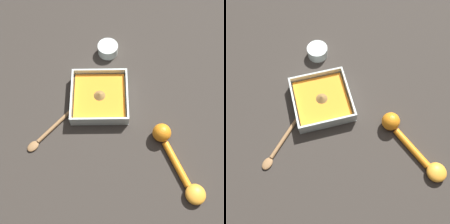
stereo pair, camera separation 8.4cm
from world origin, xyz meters
TOP-DOWN VIEW (x-y plane):
  - ground_plane at (0.00, 0.00)m, footprint 4.00×4.00m
  - square_dish at (0.01, 0.03)m, footprint 0.19×0.19m
  - spice_bowl at (0.21, 0.00)m, footprint 0.07×0.07m
  - lemon_squeezer at (-0.14, -0.17)m, footprint 0.19×0.10m
  - lemon_half at (-0.30, -0.25)m, footprint 0.06×0.06m
  - wooden_spoon at (-0.11, 0.19)m, footprint 0.15×0.14m

SIDE VIEW (x-z plane):
  - ground_plane at x=0.00m, z-range 0.00..0.00m
  - wooden_spoon at x=-0.11m, z-range 0.00..0.01m
  - lemon_half at x=-0.30m, z-range 0.00..0.03m
  - square_dish at x=0.01m, z-range -0.01..0.04m
  - spice_bowl at x=0.21m, z-range 0.00..0.04m
  - lemon_squeezer at x=-0.14m, z-range 0.00..0.05m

